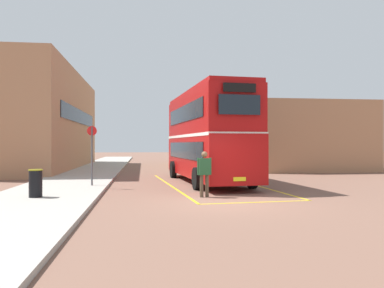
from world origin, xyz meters
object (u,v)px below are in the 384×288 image
object	(u,v)px
single_deck_bus	(197,148)
bus_stop_sign	(92,150)
litter_bin	(36,183)
double_decker_bus	(207,135)
pedestrian_boarding	(204,170)

from	to	relation	value
single_deck_bus	bus_stop_sign	bearing A→B (deg)	-111.08
single_deck_bus	litter_bin	size ratio (longest dim) A/B	8.30
double_decker_bus	litter_bin	xyz separation A→B (m)	(-7.15, -5.85, -1.88)
double_decker_bus	single_deck_bus	world-z (taller)	double_decker_bus
bus_stop_sign	pedestrian_boarding	bearing A→B (deg)	-37.02
bus_stop_sign	double_decker_bus	bearing A→B (deg)	20.08
double_decker_bus	pedestrian_boarding	xyz separation A→B (m)	(-1.04, -5.58, -1.50)
litter_bin	bus_stop_sign	xyz separation A→B (m)	(1.47, 3.77, 1.13)
single_deck_bus	litter_bin	bearing A→B (deg)	-111.11
single_deck_bus	litter_bin	world-z (taller)	single_deck_bus
single_deck_bus	bus_stop_sign	xyz separation A→B (m)	(-7.57, -19.64, 0.13)
single_deck_bus	litter_bin	distance (m)	25.12
pedestrian_boarding	bus_stop_sign	xyz separation A→B (m)	(-4.64, 3.50, 0.75)
double_decker_bus	bus_stop_sign	xyz separation A→B (m)	(-5.68, -2.08, -0.74)
bus_stop_sign	single_deck_bus	bearing A→B (deg)	68.92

